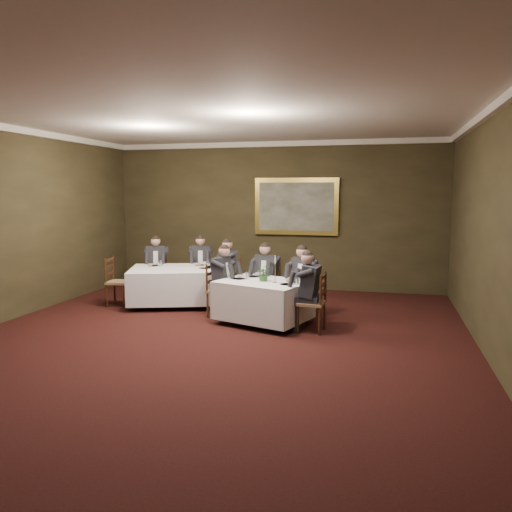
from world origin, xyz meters
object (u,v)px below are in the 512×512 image
at_px(chair_main_backleft, 267,297).
at_px(diner_main_backleft, 267,286).
at_px(chair_sec_backleft, 157,283).
at_px(chair_sec_endleft, 118,292).
at_px(table_second, 176,283).
at_px(painting, 296,207).
at_px(diner_sec_backleft, 157,273).
at_px(chair_main_endright, 312,315).
at_px(chair_sec_endright, 232,290).
at_px(diner_sec_endright, 231,279).
at_px(diner_main_endright, 312,301).
at_px(candlestick, 275,272).
at_px(diner_main_backright, 304,290).
at_px(centerpiece, 264,273).
at_px(chair_sec_backright, 201,282).
at_px(table_main, 263,299).
at_px(diner_main_endleft, 221,289).
at_px(chair_main_endleft, 220,301).
at_px(diner_sec_backright, 201,273).
at_px(chair_main_backright, 304,302).

height_order(chair_main_backleft, diner_main_backleft, diner_main_backleft).
relative_size(chair_sec_backleft, chair_sec_endleft, 1.00).
relative_size(table_second, painting, 1.10).
bearing_deg(diner_sec_backleft, chair_sec_endleft, 53.90).
relative_size(chair_main_endright, chair_sec_endright, 1.00).
height_order(chair_main_endright, diner_sec_endright, diner_sec_endright).
distance_m(table_second, diner_main_endright, 3.28).
relative_size(chair_main_endright, chair_sec_endleft, 1.00).
height_order(diner_main_backleft, candlestick, diner_main_backleft).
distance_m(table_second, diner_main_backright, 2.77).
distance_m(chair_sec_endleft, centerpiece, 3.35).
bearing_deg(diner_sec_endright, chair_sec_backright, 37.09).
distance_m(chair_main_endright, centerpiece, 1.14).
height_order(chair_sec_backright, diner_sec_endright, diner_sec_endright).
bearing_deg(chair_main_backleft, chair_sec_backleft, -4.69).
relative_size(table_main, diner_sec_backleft, 1.35).
relative_size(diner_main_endright, diner_sec_backleft, 1.00).
xyz_separation_m(chair_main_endright, centerpiece, (-0.90, 0.30, 0.63)).
distance_m(table_second, diner_sec_endright, 1.16).
xyz_separation_m(chair_main_backleft, diner_main_backleft, (-0.00, -0.01, 0.23)).
bearing_deg(diner_sec_backleft, centerpiece, 129.90).
relative_size(table_main, chair_sec_endright, 1.81).
bearing_deg(diner_main_backleft, diner_sec_endright, -17.89).
distance_m(diner_sec_backleft, centerpiece, 3.40).
height_order(chair_main_endright, painting, painting).
bearing_deg(diner_main_endleft, table_main, 78.62).
bearing_deg(chair_sec_endleft, table_main, 71.77).
relative_size(table_main, chair_main_endleft, 1.81).
distance_m(diner_main_backright, painting, 3.14).
xyz_separation_m(chair_sec_backright, candlestick, (2.18, -2.18, 0.66)).
relative_size(diner_sec_backright, chair_sec_endright, 1.35).
relative_size(chair_main_endright, diner_sec_backright, 0.74).
bearing_deg(diner_main_backleft, chair_main_backleft, -90.00).
bearing_deg(painting, diner_main_backleft, -93.28).
relative_size(chair_sec_endright, chair_sec_endleft, 1.00).
height_order(chair_main_backright, diner_main_endright, diner_main_endright).
distance_m(chair_main_endleft, chair_main_endright, 1.91).
bearing_deg(diner_sec_endright, chair_main_endright, -147.68).
height_order(chair_main_endright, chair_sec_endleft, same).
xyz_separation_m(chair_main_endleft, chair_sec_endright, (-0.10, 1.08, 0.00)).
relative_size(chair_sec_backleft, diner_sec_backleft, 0.74).
height_order(chair_main_endright, chair_sec_backright, same).
distance_m(chair_main_backright, painting, 3.25).
bearing_deg(diner_sec_endright, diner_main_backright, -132.05).
relative_size(diner_main_endleft, painting, 0.67).
relative_size(table_second, diner_main_backright, 1.63).
relative_size(diner_sec_backleft, painting, 0.67).
relative_size(diner_sec_backleft, centerpiece, 4.62).
height_order(table_second, chair_main_backleft, chair_main_backleft).
bearing_deg(chair_main_backright, chair_sec_endleft, 24.28).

